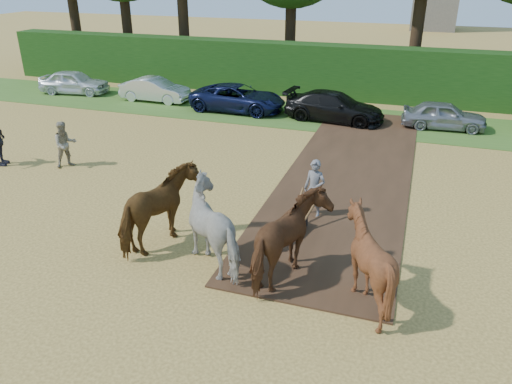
{
  "coord_description": "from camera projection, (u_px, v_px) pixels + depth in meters",
  "views": [
    {
      "loc": [
        3.64,
        -10.72,
        7.25
      ],
      "look_at": [
        -0.36,
        1.34,
        1.4
      ],
      "focal_mm": 35.0,
      "sensor_mm": 36.0,
      "label": 1
    }
  ],
  "objects": [
    {
      "name": "ground",
      "position": [
        253.0,
        261.0,
        13.32
      ],
      "size": [
        120.0,
        120.0,
        0.0
      ],
      "primitive_type": "plane",
      "color": "gold",
      "rests_on": "ground"
    },
    {
      "name": "earth_strip",
      "position": [
        349.0,
        172.0,
        18.92
      ],
      "size": [
        4.5,
        17.0,
        0.05
      ],
      "primitive_type": "cube",
      "color": "#472D1C",
      "rests_on": "ground"
    },
    {
      "name": "grass_verge",
      "position": [
        341.0,
        119.0,
        25.38
      ],
      "size": [
        50.0,
        5.0,
        0.03
      ],
      "primitive_type": "cube",
      "color": "#38601E",
      "rests_on": "ground"
    },
    {
      "name": "hedgerow",
      "position": [
        356.0,
        73.0,
        28.64
      ],
      "size": [
        46.0,
        1.6,
        3.0
      ],
      "primitive_type": "cube",
      "color": "#14380F",
      "rests_on": "ground"
    },
    {
      "name": "spectator_near",
      "position": [
        65.0,
        144.0,
        19.17
      ],
      "size": [
        1.07,
        1.11,
        1.8
      ],
      "primitive_type": "imported",
      "rotation": [
        0.0,
        0.0,
        0.92
      ],
      "color": "#B3AD8C",
      "rests_on": "ground"
    },
    {
      "name": "plough_team",
      "position": [
        257.0,
        232.0,
        12.51
      ],
      "size": [
        7.66,
        5.36,
        2.23
      ],
      "color": "brown",
      "rests_on": "ground"
    },
    {
      "name": "parked_cars",
      "position": [
        354.0,
        106.0,
        25.0
      ],
      "size": [
        36.62,
        3.62,
        1.44
      ],
      "color": "silver",
      "rests_on": "ground"
    }
  ]
}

